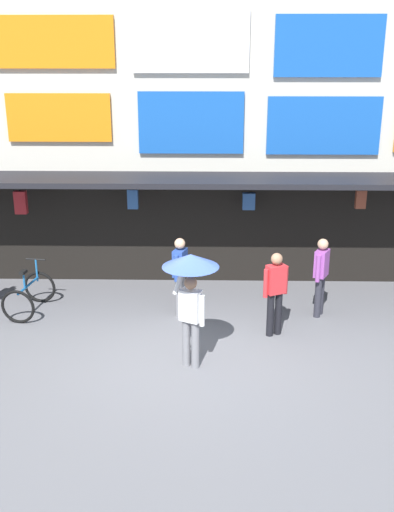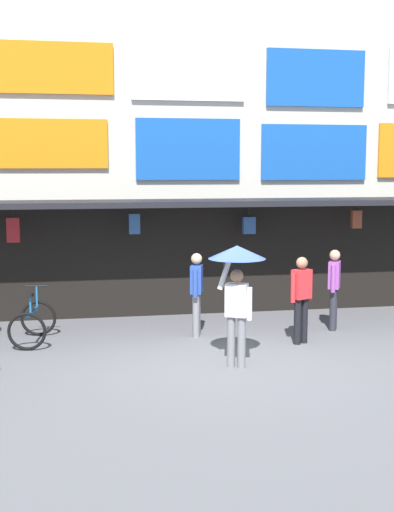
% 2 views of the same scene
% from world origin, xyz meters
% --- Properties ---
extents(ground_plane, '(80.00, 80.00, 0.00)m').
position_xyz_m(ground_plane, '(0.00, 0.00, 0.00)').
color(ground_plane, slate).
extents(shopfront, '(18.00, 2.60, 8.00)m').
position_xyz_m(shopfront, '(0.00, 4.57, 3.96)').
color(shopfront, beige).
rests_on(shopfront, ground).
extents(bicycle_parked, '(0.87, 1.25, 1.05)m').
position_xyz_m(bicycle_parked, '(-3.37, 2.00, 0.39)').
color(bicycle_parked, black).
rests_on(bicycle_parked, ground).
extents(pedestrian_with_umbrella, '(0.96, 0.96, 2.08)m').
position_xyz_m(pedestrian_with_umbrella, '(0.11, -0.24, 1.64)').
color(pedestrian_with_umbrella, gray).
rests_on(pedestrian_with_umbrella, ground).
extents(pedestrian_in_green, '(0.32, 0.51, 1.68)m').
position_xyz_m(pedestrian_in_green, '(-0.18, 1.95, 0.95)').
color(pedestrian_in_green, gray).
rests_on(pedestrian_in_green, ground).
extents(pedestrian_in_purple, '(0.49, 0.36, 1.68)m').
position_xyz_m(pedestrian_in_purple, '(1.69, 1.04, 0.95)').
color(pedestrian_in_purple, black).
rests_on(pedestrian_in_purple, ground).
extents(pedestrian_in_yellow, '(0.36, 0.48, 1.68)m').
position_xyz_m(pedestrian_in_yellow, '(2.73, 1.97, 0.95)').
color(pedestrian_in_yellow, '#2D2D38').
rests_on(pedestrian_in_yellow, ground).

